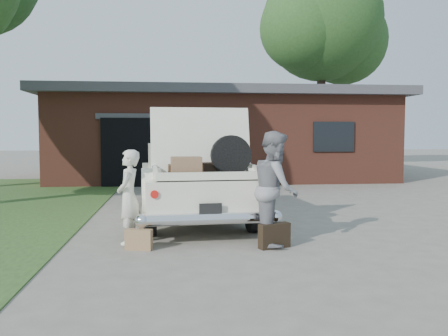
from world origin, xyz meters
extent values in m
plane|color=gray|center=(0.00, 0.00, 0.00)|extent=(90.00, 90.00, 0.00)
cube|color=brown|center=(1.00, 11.50, 1.50)|extent=(12.00, 7.00, 3.00)
cube|color=#4C4C51|center=(1.00, 11.50, 3.15)|extent=(12.80, 7.80, 0.30)
cube|color=black|center=(-1.50, 8.05, 1.10)|extent=(3.20, 0.30, 2.20)
cube|color=#4C4C51|center=(-1.50, 7.98, 2.25)|extent=(3.50, 0.12, 0.18)
cube|color=black|center=(4.50, 7.98, 1.60)|extent=(1.40, 0.08, 1.00)
cylinder|color=#38281E|center=(6.75, 16.38, 2.97)|extent=(0.44, 0.44, 5.93)
sphere|color=#316027|center=(6.75, 16.38, 7.42)|extent=(6.04, 6.04, 6.04)
sphere|color=#316027|center=(8.11, 16.99, 6.57)|extent=(4.53, 4.53, 4.53)
sphere|color=#316027|center=(5.54, 15.63, 6.89)|extent=(4.23, 4.23, 4.23)
cube|color=white|center=(-0.49, 2.23, 0.63)|extent=(2.26, 5.16, 0.66)
cube|color=beige|center=(-0.51, 2.53, 1.21)|extent=(1.80, 2.13, 0.52)
cube|color=black|center=(-0.57, 3.49, 1.19)|extent=(1.57, 0.19, 0.44)
cube|color=black|center=(-0.44, 1.57, 1.19)|extent=(1.57, 0.19, 0.44)
cylinder|color=black|center=(-1.25, 0.46, 0.33)|extent=(0.27, 0.68, 0.67)
cylinder|color=black|center=(0.52, 0.58, 0.33)|extent=(0.27, 0.68, 0.67)
cylinder|color=black|center=(-1.49, 3.88, 0.33)|extent=(0.27, 0.68, 0.67)
cylinder|color=black|center=(0.28, 4.00, 0.33)|extent=(0.27, 0.68, 0.67)
cylinder|color=silver|center=(-0.31, -0.34, 0.40)|extent=(2.08, 0.32, 0.18)
cylinder|color=#A5140F|center=(-1.14, -0.32, 0.79)|extent=(0.13, 0.11, 0.12)
cylinder|color=#A5140F|center=(0.51, -0.21, 0.79)|extent=(0.13, 0.11, 0.12)
cube|color=black|center=(-0.31, -0.36, 0.55)|extent=(0.34, 0.04, 0.17)
cube|color=black|center=(-0.35, 0.32, 0.98)|extent=(1.64, 1.21, 0.04)
cube|color=white|center=(-1.16, 0.26, 1.08)|extent=(0.14, 1.11, 0.18)
cube|color=white|center=(0.45, 0.37, 1.08)|extent=(0.14, 1.11, 0.18)
cube|color=white|center=(-0.32, -0.24, 1.04)|extent=(1.61, 0.17, 0.12)
cube|color=white|center=(-0.38, 0.73, 1.56)|extent=(1.71, 0.43, 1.14)
cube|color=#503522|center=(-0.65, 0.39, 1.09)|extent=(0.58, 0.40, 0.18)
cube|color=#8D6647|center=(-0.66, 0.02, 1.16)|extent=(0.49, 0.34, 0.32)
cube|color=black|center=(-0.28, 0.47, 1.10)|extent=(0.68, 0.47, 0.20)
cylinder|color=black|center=(0.08, 0.30, 1.33)|extent=(0.67, 0.21, 0.66)
imported|color=silver|center=(-1.54, -0.06, 0.72)|extent=(0.43, 0.57, 1.44)
imported|color=gray|center=(0.67, -0.40, 0.86)|extent=(0.76, 0.91, 1.72)
cube|color=#9C774F|center=(-1.36, -0.51, 0.15)|extent=(0.41, 0.23, 0.30)
cube|color=black|center=(0.61, -0.61, 0.18)|extent=(0.50, 0.30, 0.37)
camera|label=1|loc=(-0.88, -7.35, 1.66)|focal=38.00mm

